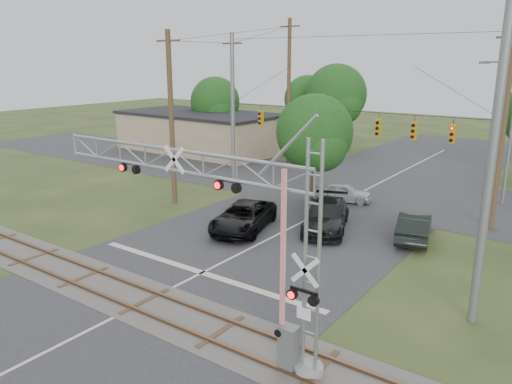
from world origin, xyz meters
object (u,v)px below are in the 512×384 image
Objects in this scene: traffic_signal_span at (358,121)px; commercial_building at (200,131)px; streetlight at (509,125)px; sedan_silver at (342,192)px; car_dark at (326,216)px; crossing_gantry at (221,215)px; pickup_black at (243,217)px.

commercial_building is at bearing 156.98° from traffic_signal_span.
traffic_signal_span reaches higher than streetlight.
sedan_silver is 0.41× the size of streetlight.
commercial_building is at bearing 173.20° from streetlight.
streetlight reaches higher than car_dark.
crossing_gantry is 12.40m from pickup_black.
traffic_signal_span reaches higher than sedan_silver.
car_dark is 6.14m from sedan_silver.
streetlight reaches higher than sedan_silver.
pickup_black is at bearing -109.28° from traffic_signal_span.
streetlight is at bearing 36.34° from traffic_signal_span.
traffic_signal_span is 10.28m from pickup_black.
crossing_gantry is at bearing -100.48° from streetlight.
streetlight is at bearing -5.47° from commercial_building.
car_dark is (-2.65, 12.67, -3.81)m from crossing_gantry.
crossing_gantry reaches higher than sedan_silver.
streetlight is at bearing 79.52° from crossing_gantry.
sedan_silver is 0.22× the size of commercial_building.
sedan_silver is (-4.49, 18.52, -3.97)m from crossing_gantry.
car_dark is at bearing -81.21° from traffic_signal_span.
crossing_gantry is 2.04× the size of car_dark.
crossing_gantry is 2.95× the size of sedan_silver.
crossing_gantry reaches higher than car_dark.
streetlight is (4.49, 24.26, 0.73)m from crossing_gantry.
car_dark is at bearing 176.04° from sedan_silver.
pickup_black reaches higher than sedan_silver.
commercial_building is (-21.46, 9.37, 1.38)m from sedan_silver.
crossing_gantry is at bearing -99.18° from car_dark.
traffic_signal_span is 1.09× the size of commercial_building.
crossing_gantry is 13.49m from car_dark.
sedan_silver is (2.03, 8.70, -0.11)m from pickup_black.
sedan_silver is at bearing 86.45° from car_dark.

